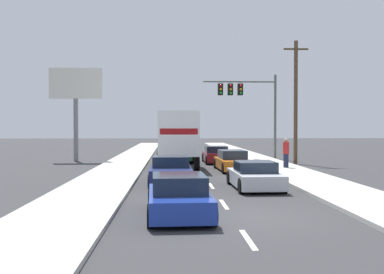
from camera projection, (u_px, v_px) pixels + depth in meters
name	position (u px, v px, depth m)	size (l,w,h in m)	color
ground_plane	(193.00, 159.00, 38.76)	(140.00, 140.00, 0.00)	#333335
sidewalk_right	(264.00, 162.00, 34.00)	(3.06, 80.00, 0.14)	#B2AFA8
sidewalk_left	(126.00, 163.00, 33.53)	(3.06, 80.00, 0.14)	#B2AFA8
lane_markings	(196.00, 164.00, 33.48)	(0.14, 57.00, 0.01)	silver
box_truck	(177.00, 137.00, 30.31)	(2.77, 7.87, 3.64)	white
car_navy	(171.00, 171.00, 21.66)	(2.03, 4.60, 1.32)	#141E4C
car_blue	(179.00, 197.00, 13.84)	(2.02, 4.18, 1.26)	#1E389E
car_maroon	(216.00, 155.00, 34.34)	(1.92, 4.20, 1.26)	maroon
car_orange	(232.00, 161.00, 28.27)	(1.97, 4.68, 1.27)	orange
car_silver	(255.00, 176.00, 20.08)	(2.03, 4.29, 1.20)	#B7BABF
traffic_signal_mast	(243.00, 96.00, 38.15)	(6.13, 0.69, 7.04)	#595B56
utility_pole_mid	(296.00, 101.00, 33.43)	(1.80, 0.28, 8.95)	brown
roadside_billboard	(76.00, 95.00, 35.99)	(4.13, 0.36, 7.32)	slate
pedestrian_near_corner	(286.00, 153.00, 28.96)	(0.38, 0.38, 1.84)	#1E233F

